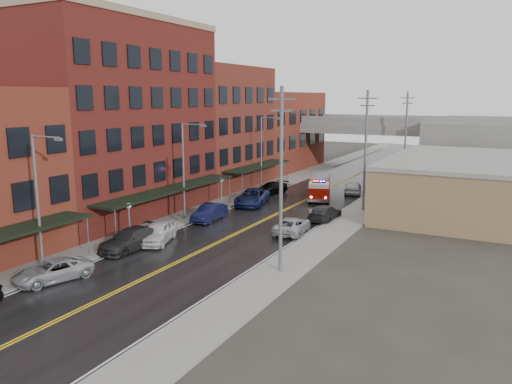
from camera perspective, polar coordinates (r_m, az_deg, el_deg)
The scene contains 33 objects.
ground at distance 26.69m, azimuth -27.08°, elevation -15.59°, with size 220.00×220.00×0.00m, color #2D2B26.
road at distance 49.15m, azimuth 2.43°, elevation -2.51°, with size 11.00×160.00×0.02m, color black.
sidewalk_left at distance 52.54m, azimuth -4.80°, elevation -1.59°, with size 3.00×160.00×0.15m, color slate.
sidewalk_right at distance 46.62m, azimuth 10.61°, elevation -3.34°, with size 3.00×160.00×0.15m, color slate.
curb_left at distance 51.70m, azimuth -3.25°, elevation -1.77°, with size 0.30×160.00×0.15m, color gray.
curb_right at distance 47.10m, azimuth 8.69°, elevation -3.13°, with size 0.30×160.00×0.15m, color gray.
brick_building_b at distance 49.45m, azimuth -15.32°, elevation 7.74°, with size 9.00×20.00×18.00m, color #551C16.
brick_building_c at distance 63.52m, azimuth -4.46°, elevation 7.34°, with size 9.00×15.00×15.00m, color maroon.
brick_building_far at distance 79.00m, azimuth 2.29°, elevation 6.95°, with size 9.00×20.00×12.00m, color maroon.
tan_building at distance 54.27m, azimuth 22.64°, elevation 0.62°, with size 14.00×22.00×5.00m, color #92714E.
right_far_block at distance 83.74m, azimuth 25.90°, elevation 4.72°, with size 18.00×30.00×8.00m, color slate.
awning_1 at distance 46.43m, azimuth -9.65°, elevation 0.32°, with size 2.60×18.00×3.09m.
awning_2 at distance 61.12m, azimuth 0.24°, elevation 2.98°, with size 2.60×13.00×3.09m.
globe_lamp_1 at distance 40.59m, azimuth -14.32°, elevation -2.36°, with size 0.44×0.44×3.12m.
globe_lamp_2 at distance 51.64m, azimuth -4.00°, elevation 0.74°, with size 0.44×0.44×3.12m.
street_lamp_0 at distance 34.72m, azimuth -23.49°, elevation -0.29°, with size 2.64×0.22×9.00m.
street_lamp_1 at distance 46.33m, azimuth -8.06°, elevation 3.09°, with size 2.64×0.22×9.00m.
street_lamp_2 at distance 59.99m, azimuth 0.83°, elevation 4.94°, with size 2.64×0.22×9.00m.
utility_pole_0 at distance 31.59m, azimuth 2.88°, elevation 1.64°, with size 1.80×0.24×12.00m.
utility_pole_1 at distance 50.33m, azimuth 12.41°, elevation 4.84°, with size 1.80×0.24×12.00m.
utility_pole_2 at distance 69.78m, azimuth 16.73°, elevation 6.24°, with size 1.80×0.24×12.00m.
overpass at distance 78.21m, azimuth 12.48°, elevation 6.66°, with size 40.00×10.00×7.50m.
fire_truck at distance 56.59m, azimuth 7.28°, elevation 0.63°, with size 4.50×7.45×2.59m.
parked_car_left_2 at distance 33.95m, azimuth -22.20°, elevation -8.34°, with size 2.20×4.78×1.33m, color #9B9DA2.
parked_car_left_3 at distance 38.83m, azimuth -14.15°, elevation -5.26°, with size 2.24×5.52×1.60m, color #262629.
parked_car_left_4 at distance 40.19m, azimuth -11.16°, elevation -4.53°, with size 1.97×4.90×1.67m, color silver.
parked_car_left_5 at distance 46.50m, azimuth -5.33°, elevation -2.35°, with size 1.63×4.69×1.54m, color #0E1234.
parked_car_left_6 at distance 52.93m, azimuth -0.45°, elevation -0.61°, with size 2.78×6.03×1.68m, color #121B44.
parked_car_left_7 at distance 59.10m, azimuth 1.74°, elevation 0.45°, with size 1.93×4.75×1.38m, color black.
parked_car_right_0 at distance 42.17m, azimuth 4.14°, elevation -3.83°, with size 2.29×4.97×1.38m, color #9C9EA3.
parked_car_right_1 at distance 46.98m, azimuth 7.88°, elevation -2.35°, with size 1.99×4.89×1.42m, color black.
parked_car_right_2 at distance 60.28m, azimuth 11.03°, elevation 0.55°, with size 1.86×4.62×1.57m, color #B8B8B8.
parked_car_right_3 at distance 66.41m, azimuth 13.28°, elevation 1.38°, with size 1.62×4.65×1.53m, color black.
Camera 1 is at (20.10, -13.39, 11.35)m, focal length 35.00 mm.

